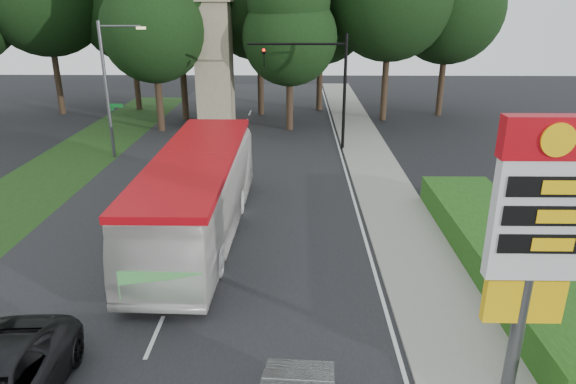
{
  "coord_description": "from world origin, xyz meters",
  "views": [
    {
      "loc": [
        4.0,
        -8.19,
        8.96
      ],
      "look_at": [
        3.7,
        10.06,
        2.2
      ],
      "focal_mm": 32.0,
      "sensor_mm": 36.0,
      "label": 1
    }
  ],
  "objects_px": {
    "monument": "(214,59)",
    "transit_bus": "(198,196)",
    "streetlight_signs": "(109,84)",
    "traffic_signal_mast": "(324,76)",
    "gas_station_pylon": "(537,226)"
  },
  "relations": [
    {
      "from": "monument",
      "to": "transit_bus",
      "type": "relative_size",
      "value": 0.81
    },
    {
      "from": "streetlight_signs",
      "to": "traffic_signal_mast",
      "type": "bearing_deg",
      "value": 8.92
    },
    {
      "from": "transit_bus",
      "to": "gas_station_pylon",
      "type": "bearing_deg",
      "value": -42.57
    },
    {
      "from": "streetlight_signs",
      "to": "monument",
      "type": "bearing_deg",
      "value": 58.03
    },
    {
      "from": "gas_station_pylon",
      "to": "streetlight_signs",
      "type": "height_order",
      "value": "streetlight_signs"
    },
    {
      "from": "traffic_signal_mast",
      "to": "monument",
      "type": "bearing_deg",
      "value": 142.0
    },
    {
      "from": "gas_station_pylon",
      "to": "traffic_signal_mast",
      "type": "relative_size",
      "value": 0.95
    },
    {
      "from": "traffic_signal_mast",
      "to": "transit_bus",
      "type": "bearing_deg",
      "value": -112.9
    },
    {
      "from": "traffic_signal_mast",
      "to": "streetlight_signs",
      "type": "distance_m",
      "value": 12.83
    },
    {
      "from": "traffic_signal_mast",
      "to": "streetlight_signs",
      "type": "height_order",
      "value": "streetlight_signs"
    },
    {
      "from": "gas_station_pylon",
      "to": "streetlight_signs",
      "type": "relative_size",
      "value": 0.86
    },
    {
      "from": "gas_station_pylon",
      "to": "transit_bus",
      "type": "relative_size",
      "value": 0.55
    },
    {
      "from": "gas_station_pylon",
      "to": "traffic_signal_mast",
      "type": "xyz_separation_m",
      "value": [
        -3.52,
        22.0,
        0.22
      ]
    },
    {
      "from": "gas_station_pylon",
      "to": "streetlight_signs",
      "type": "distance_m",
      "value": 25.74
    },
    {
      "from": "gas_station_pylon",
      "to": "streetlight_signs",
      "type": "xyz_separation_m",
      "value": [
        -16.19,
        20.01,
        -0.01
      ]
    }
  ]
}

